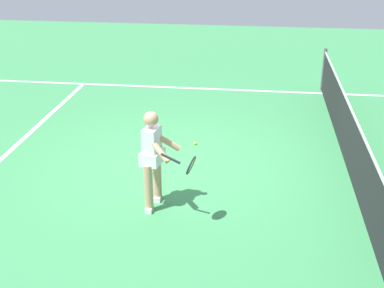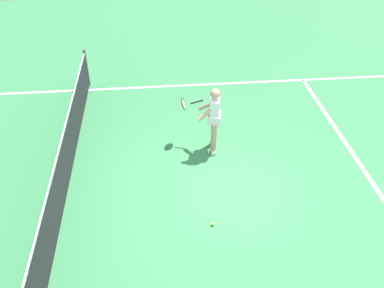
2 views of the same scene
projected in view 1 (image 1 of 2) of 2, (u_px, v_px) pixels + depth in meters
ground_plane at (170, 165)px, 9.28m from camera, size 26.61×26.61×0.00m
service_line_marking at (5, 155)px, 9.66m from camera, size 9.16×0.10×0.01m
sideline_left_marking at (199, 88)px, 13.44m from camera, size 0.10×18.47×0.01m
court_net at (353, 148)px, 8.70m from camera, size 9.84×0.08×1.09m
tennis_player at (154, 157)px, 7.62m from camera, size 0.89×0.91×1.55m
tennis_ball_near at (195, 143)px, 10.09m from camera, size 0.07×0.07×0.07m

